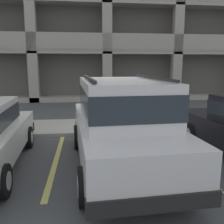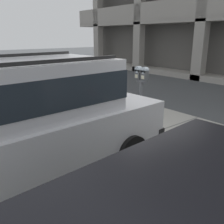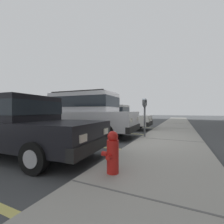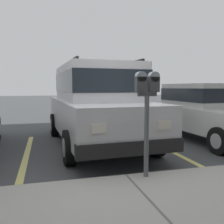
# 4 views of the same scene
# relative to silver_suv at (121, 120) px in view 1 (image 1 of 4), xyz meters

# --- Properties ---
(ground_plane) EXTENTS (80.00, 80.00, 0.10)m
(ground_plane) POSITION_rel_silver_suv_xyz_m (0.07, 2.42, -1.14)
(ground_plane) COLOR #444749
(sidewalk) EXTENTS (40.00, 2.20, 0.12)m
(sidewalk) POSITION_rel_silver_suv_xyz_m (0.07, 3.72, -1.03)
(sidewalk) COLOR #9E9B93
(sidewalk) RESTS_ON ground_plane
(parking_stall_lines) EXTENTS (12.70, 4.80, 0.01)m
(parking_stall_lines) POSITION_rel_silver_suv_xyz_m (1.64, 1.02, -1.08)
(parking_stall_lines) COLOR #DBD16B
(parking_stall_lines) RESTS_ON ground_plane
(silver_suv) EXTENTS (2.20, 4.88, 2.03)m
(silver_suv) POSITION_rel_silver_suv_xyz_m (0.00, 0.00, 0.00)
(silver_suv) COLOR silver
(silver_suv) RESTS_ON ground_plane
(parking_meter_near) EXTENTS (0.35, 0.12, 1.55)m
(parking_meter_near) POSITION_rel_silver_suv_xyz_m (-0.20, 2.77, 0.18)
(parking_meter_near) COLOR #595B60
(parking_meter_near) RESTS_ON sidewalk
(parking_garage) EXTENTS (32.00, 10.00, 13.25)m
(parking_garage) POSITION_rel_silver_suv_xyz_m (0.73, 15.96, 4.95)
(parking_garage) COLOR #54514D
(parking_garage) RESTS_ON ground_plane
(fire_hydrant) EXTENTS (0.30, 0.30, 0.70)m
(fire_hydrant) POSITION_rel_silver_suv_xyz_m (3.57, 3.06, -0.62)
(fire_hydrant) COLOR red
(fire_hydrant) RESTS_ON sidewalk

